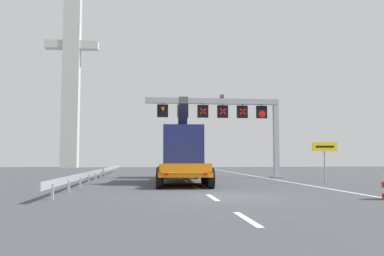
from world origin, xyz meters
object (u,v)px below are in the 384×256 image
(exit_sign_yellow, at_px, (325,151))
(heavy_haul_truck_orange, at_px, (181,153))
(overhead_lane_gantry, at_px, (228,114))
(bridge_pylon_distant, at_px, (72,66))

(exit_sign_yellow, bearing_deg, heavy_haul_truck_orange, 157.99)
(heavy_haul_truck_orange, height_order, exit_sign_yellow, heavy_haul_truck_orange)
(overhead_lane_gantry, height_order, heavy_haul_truck_orange, overhead_lane_gantry)
(bridge_pylon_distant, bearing_deg, exit_sign_yellow, -61.04)
(overhead_lane_gantry, relative_size, bridge_pylon_distant, 0.32)
(overhead_lane_gantry, distance_m, exit_sign_yellow, 9.01)
(overhead_lane_gantry, bearing_deg, exit_sign_yellow, -54.17)
(overhead_lane_gantry, xyz_separation_m, bridge_pylon_distant, (-19.81, 37.88, 12.26))
(overhead_lane_gantry, height_order, bridge_pylon_distant, bridge_pylon_distant)
(overhead_lane_gantry, relative_size, heavy_haul_truck_orange, 0.78)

